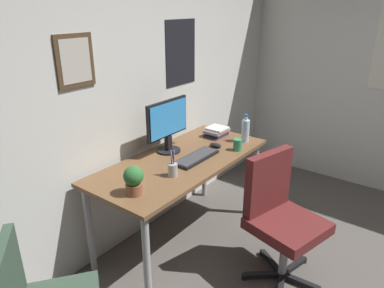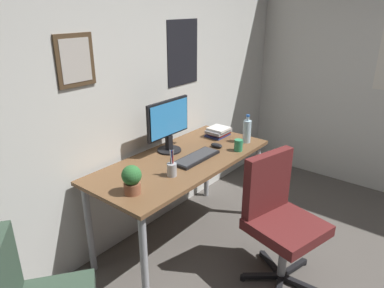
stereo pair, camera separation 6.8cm
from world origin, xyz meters
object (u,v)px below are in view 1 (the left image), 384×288
computer_mouse (216,145)px  monitor (168,124)px  book_stack_left (217,131)px  potted_plant (134,179)px  office_chair (279,213)px  keyboard (196,157)px  pen_cup (173,169)px  water_bottle (245,130)px  coffee_mug_near (238,145)px

computer_mouse → monitor: bearing=139.5°
monitor → book_stack_left: 0.60m
monitor → potted_plant: (-0.68, -0.29, -0.13)m
office_chair → keyboard: bearing=91.8°
keyboard → book_stack_left: size_ratio=1.97×
computer_mouse → pen_cup: 0.64m
potted_plant → pen_cup: bearing=-5.5°
water_bottle → pen_cup: water_bottle is taller
potted_plant → book_stack_left: bearing=8.2°
book_stack_left → pen_cup: bearing=-166.6°
potted_plant → book_stack_left: 1.24m
coffee_mug_near → book_stack_left: (0.19, 0.33, -0.01)m
keyboard → coffee_mug_near: 0.40m
book_stack_left → potted_plant: bearing=-171.8°
keyboard → potted_plant: bearing=-179.0°
monitor → keyboard: monitor is taller
office_chair → water_bottle: water_bottle is taller
water_bottle → coffee_mug_near: bearing=-167.0°
keyboard → pen_cup: 0.35m
office_chair → keyboard: 0.76m
monitor → computer_mouse: size_ratio=4.18×
computer_mouse → coffee_mug_near: bearing=-73.2°
monitor → office_chair: bearing=-88.1°
computer_mouse → book_stack_left: 0.28m
office_chair → potted_plant: (-0.71, 0.71, 0.34)m
coffee_mug_near → pen_cup: (-0.70, 0.12, 0.00)m
office_chair → potted_plant: size_ratio=4.87×
monitor → coffee_mug_near: monitor is taller
computer_mouse → pen_cup: pen_cup is taller
keyboard → potted_plant: (-0.69, -0.01, 0.09)m
office_chair → keyboard: size_ratio=2.21×
monitor → keyboard: size_ratio=1.07×
computer_mouse → book_stack_left: book_stack_left is taller
monitor → keyboard: 0.36m
pen_cup → book_stack_left: 0.91m
keyboard → water_bottle: water_bottle is taller
keyboard → book_stack_left: book_stack_left is taller
computer_mouse → water_bottle: size_ratio=0.44×
keyboard → coffee_mug_near: size_ratio=3.95×
office_chair → computer_mouse: 0.82m
coffee_mug_near → book_stack_left: 0.38m
coffee_mug_near → office_chair: bearing=-121.2°
pen_cup → monitor: bearing=44.8°
keyboard → coffee_mug_near: coffee_mug_near is taller
office_chair → pen_cup: (-0.36, 0.67, 0.29)m
office_chair → keyboard: (-0.02, 0.72, 0.24)m
monitor → pen_cup: 0.50m
office_chair → potted_plant: potted_plant is taller
office_chair → coffee_mug_near: 0.70m
computer_mouse → coffee_mug_near: (0.06, -0.18, 0.03)m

